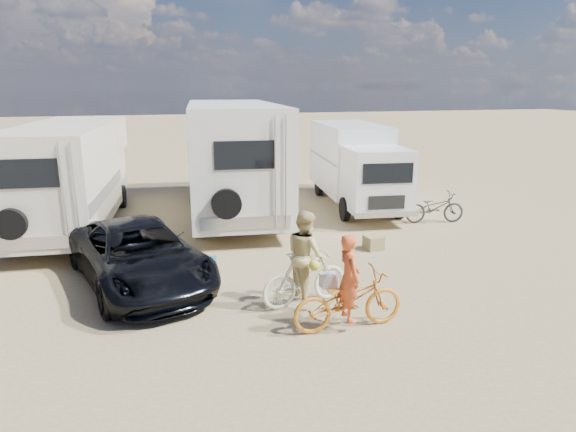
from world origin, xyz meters
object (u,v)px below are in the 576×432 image
object	(u,v)px
rv_left	(71,177)
bike_woman	(305,278)
rv_main	(233,159)
rider_woman	(305,263)
bike_parked	(435,207)
rider_man	(349,287)
dark_suv	(138,255)
crate	(374,243)
box_truck	(356,167)
cooler	(202,269)
bike_man	(348,300)

from	to	relation	value
rv_left	bike_woman	world-z (taller)	rv_left
rv_main	rider_woman	xyz separation A→B (m)	(0.01, -7.74, -0.96)
bike_parked	rider_man	bearing A→B (deg)	148.00
dark_suv	crate	distance (m)	5.98
rv_left	dark_suv	xyz separation A→B (m)	(1.86, -5.29, -0.88)
rv_left	box_truck	xyz separation A→B (m)	(9.28, 0.20, -0.13)
bike_parked	crate	world-z (taller)	bike_parked
bike_woman	bike_parked	bearing A→B (deg)	-61.93
bike_parked	rv_left	bearing A→B (deg)	86.99
box_truck	crate	distance (m)	5.09
rider_man	cooler	world-z (taller)	rider_man
rider_woman	rider_man	bearing A→B (deg)	-171.39
box_truck	rider_man	xyz separation A→B (m)	(-3.90, -8.63, -0.64)
crate	dark_suv	bearing A→B (deg)	-172.42
rv_left	crate	bearing A→B (deg)	-24.66
rider_woman	bike_parked	bearing A→B (deg)	-61.93
box_truck	cooler	distance (m)	8.35
box_truck	rv_main	bearing A→B (deg)	-176.39
bike_parked	dark_suv	bearing A→B (deg)	117.40
box_truck	rider_man	size ratio (longest dim) A/B	4.15
rv_left	box_truck	world-z (taller)	rv_left
box_truck	rider_woman	xyz separation A→B (m)	(-4.31, -7.46, -0.56)
box_truck	bike_man	world-z (taller)	box_truck
rider_woman	crate	size ratio (longest dim) A/B	3.90
rv_left	crate	xyz separation A→B (m)	(7.77, -4.50, -1.38)
rv_left	bike_parked	bearing A→B (deg)	-8.23
rider_man	crate	bearing A→B (deg)	-32.09
box_truck	bike_parked	bearing A→B (deg)	-55.02
rider_man	rv_left	bearing A→B (deg)	31.68
rider_woman	cooler	bearing A→B (deg)	32.75
dark_suv	bike_woman	xyz separation A→B (m)	(3.11, -1.98, -0.12)
rider_woman	cooler	xyz separation A→B (m)	(-1.78, 1.88, -0.62)
rv_left	cooler	xyz separation A→B (m)	(3.19, -5.39, -1.31)
dark_suv	bike_parked	world-z (taller)	dark_suv
bike_woman	rider_woman	bearing A→B (deg)	-0.00
rv_main	rv_left	world-z (taller)	rv_main
bike_man	crate	xyz separation A→B (m)	(2.38, 3.93, -0.36)
dark_suv	cooler	distance (m)	1.40
bike_parked	crate	size ratio (longest dim) A/B	4.24
rv_left	crate	size ratio (longest dim) A/B	17.79
bike_man	crate	bearing A→B (deg)	-32.09
bike_man	cooler	world-z (taller)	bike_man
box_truck	crate	world-z (taller)	box_truck
rv_main	dark_suv	world-z (taller)	rv_main
box_truck	bike_woman	size ratio (longest dim) A/B	3.53
dark_suv	rider_man	size ratio (longest dim) A/B	3.08
rv_main	crate	world-z (taller)	rv_main
bike_man	rider_man	world-z (taller)	rider_man
rv_left	rider_man	distance (m)	10.04
rv_main	cooler	distance (m)	6.33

